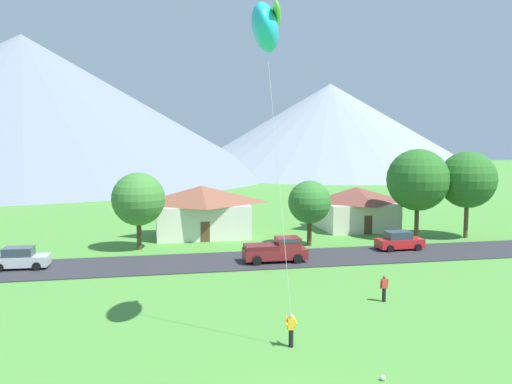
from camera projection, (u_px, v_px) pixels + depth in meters
road_strip at (212, 262)px, 44.91m from camera, size 160.00×6.90×0.08m
mountain_west_ridge at (24, 106)px, 138.65m from camera, size 127.01×127.01×36.13m
mountain_east_ridge at (330, 128)px, 158.76m from camera, size 87.91×87.91×25.69m
house_leftmost at (356, 207)px, 61.09m from camera, size 8.41×7.73×4.75m
house_left_center at (202, 210)px, 56.61m from camera, size 10.15×7.18×5.29m
tree_near_left at (418, 180)px, 54.92m from camera, size 6.27×6.27×9.14m
tree_left_of_center at (310, 202)px, 51.42m from camera, size 4.07×4.07×6.23m
tree_center at (138, 199)px, 49.58m from camera, size 4.86×4.86×7.11m
tree_right_of_center at (468, 180)px, 55.28m from camera, size 5.79×5.79×8.89m
parked_car_red_west_end at (399, 241)px, 49.62m from camera, size 4.24×2.16×1.68m
parked_car_silver_mid_west at (20, 258)px, 42.47m from camera, size 4.27×2.21×1.68m
pickup_truck_maroon_west_side at (276, 250)px, 44.83m from camera, size 5.20×2.32×1.99m
kite_flyer_with_kite at (267, 30)px, 26.05m from camera, size 2.70×4.17×16.78m
watcher_person at (384, 288)px, 34.14m from camera, size 0.56×0.24×1.68m
soccer_ball at (383, 378)px, 23.12m from camera, size 0.24×0.24×0.24m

